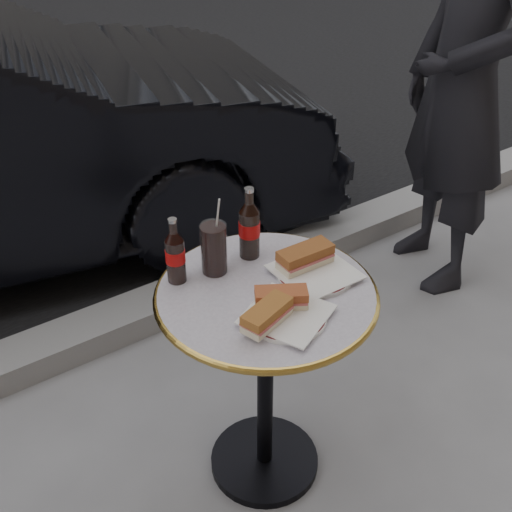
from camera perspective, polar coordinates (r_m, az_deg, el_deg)
ground at (r=2.28m, az=0.75°, el=-17.88°), size 80.00×80.00×0.00m
curb at (r=2.81m, az=-9.94°, el=-4.98°), size 40.00×0.20×0.12m
bistro_table at (r=2.01m, az=0.83°, el=-11.45°), size 0.62×0.62×0.73m
plate_left at (r=1.67m, az=2.74°, el=-5.40°), size 0.26×0.26×0.01m
plate_right at (r=1.83m, az=5.24°, el=-1.58°), size 0.26×0.26×0.01m
sandwich_left_a at (r=1.62m, az=0.98°, el=-5.35°), size 0.16×0.11×0.05m
sandwich_left_b at (r=1.68m, az=2.25°, el=-3.82°), size 0.15×0.13×0.05m
sandwich_right at (r=1.83m, az=4.39°, el=-0.14°), size 0.16×0.08×0.06m
cola_bottle_left at (r=1.76m, az=-7.23°, el=0.50°), size 0.07×0.07×0.20m
cola_bottle_right at (r=1.85m, az=-0.60°, el=2.98°), size 0.07×0.07×0.23m
cola_glass at (r=1.80m, az=-3.77°, el=0.69°), size 0.10×0.10×0.15m
pedestrian at (r=2.83m, az=17.97°, el=14.22°), size 0.62×0.77×1.82m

